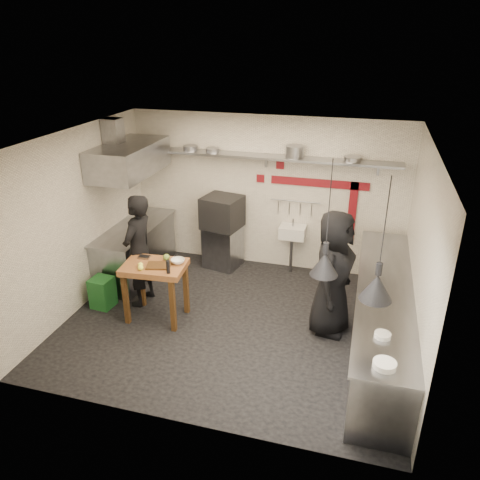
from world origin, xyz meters
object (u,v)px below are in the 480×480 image
(oven_stand, at_px, (223,246))
(prep_table, at_px, (156,291))
(combi_oven, at_px, (222,212))
(green_bin, at_px, (102,292))
(chef_left, at_px, (139,251))
(chef_right, at_px, (333,274))

(oven_stand, relative_size, prep_table, 0.87)
(oven_stand, bearing_deg, combi_oven, -66.35)
(combi_oven, distance_m, green_bin, 2.51)
(green_bin, height_order, chef_left, chef_left)
(combi_oven, distance_m, chef_right, 2.65)
(chef_left, relative_size, chef_right, 0.98)
(combi_oven, bearing_deg, oven_stand, 113.65)
(oven_stand, xyz_separation_m, combi_oven, (0.01, -0.03, 0.69))
(green_bin, bearing_deg, prep_table, -3.60)
(green_bin, height_order, prep_table, prep_table)
(green_bin, bearing_deg, chef_right, 5.29)
(combi_oven, distance_m, prep_table, 2.09)
(combi_oven, bearing_deg, prep_table, -91.28)
(oven_stand, relative_size, combi_oven, 1.23)
(oven_stand, height_order, prep_table, prep_table)
(oven_stand, xyz_separation_m, chef_right, (2.15, -1.58, 0.54))
(green_bin, xyz_separation_m, chef_right, (3.58, 0.33, 0.69))
(combi_oven, xyz_separation_m, chef_right, (2.14, -1.55, -0.15))
(green_bin, xyz_separation_m, prep_table, (0.99, -0.06, 0.21))
(green_bin, relative_size, chef_right, 0.27)
(combi_oven, height_order, green_bin, combi_oven)
(combi_oven, height_order, chef_left, chef_left)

